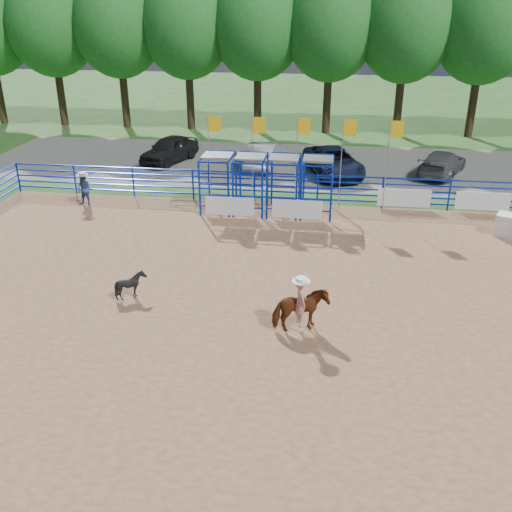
# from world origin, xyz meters

# --- Properties ---
(ground) EXTENTS (120.00, 120.00, 0.00)m
(ground) POSITION_xyz_m (0.00, 0.00, 0.00)
(ground) COLOR #335C25
(ground) RESTS_ON ground
(arena_dirt) EXTENTS (30.00, 20.00, 0.02)m
(arena_dirt) POSITION_xyz_m (0.00, 0.00, 0.01)
(arena_dirt) COLOR #8F6647
(arena_dirt) RESTS_ON ground
(gravel_strip) EXTENTS (40.00, 10.00, 0.01)m
(gravel_strip) POSITION_xyz_m (0.00, 17.00, 0.01)
(gravel_strip) COLOR slate
(gravel_strip) RESTS_ON ground
(horse_and_rider) EXTENTS (1.77, 1.28, 2.46)m
(horse_and_rider) POSITION_xyz_m (-0.08, -1.30, 0.87)
(horse_and_rider) COLOR #643014
(horse_and_rider) RESTS_ON arena_dirt
(calf) EXTENTS (0.97, 0.89, 0.93)m
(calf) POSITION_xyz_m (-5.67, -0.03, 0.49)
(calf) COLOR black
(calf) RESTS_ON arena_dirt
(spectator_cowboy) EXTENTS (0.79, 0.65, 1.57)m
(spectator_cowboy) POSITION_xyz_m (-10.85, 8.46, 0.81)
(spectator_cowboy) COLOR navy
(spectator_cowboy) RESTS_ON arena_dirt
(car_a) EXTENTS (3.06, 4.76, 1.51)m
(car_a) POSITION_xyz_m (-9.02, 16.59, 0.76)
(car_a) COLOR black
(car_a) RESTS_ON gravel_strip
(car_b) EXTENTS (1.85, 4.54, 1.46)m
(car_b) POSITION_xyz_m (-3.33, 16.21, 0.74)
(car_b) COLOR gray
(car_b) RESTS_ON gravel_strip
(car_c) EXTENTS (3.90, 5.68, 1.44)m
(car_c) POSITION_xyz_m (0.67, 15.24, 0.73)
(car_c) COLOR #161B37
(car_c) RESTS_ON gravel_strip
(car_d) EXTENTS (3.47, 4.87, 1.31)m
(car_d) POSITION_xyz_m (6.62, 15.98, 0.66)
(car_d) COLOR #505052
(car_d) RESTS_ON gravel_strip
(perimeter_fence) EXTENTS (30.10, 20.10, 1.50)m
(perimeter_fence) POSITION_xyz_m (0.00, 0.00, 0.75)
(perimeter_fence) COLOR #0825B1
(perimeter_fence) RESTS_ON ground
(chute_assembly) EXTENTS (19.32, 2.41, 4.20)m
(chute_assembly) POSITION_xyz_m (-1.90, 8.84, 1.26)
(chute_assembly) COLOR #0825B1
(chute_assembly) RESTS_ON ground
(treeline) EXTENTS (56.40, 6.40, 11.24)m
(treeline) POSITION_xyz_m (0.00, 26.00, 7.53)
(treeline) COLOR #3F2B19
(treeline) RESTS_ON ground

